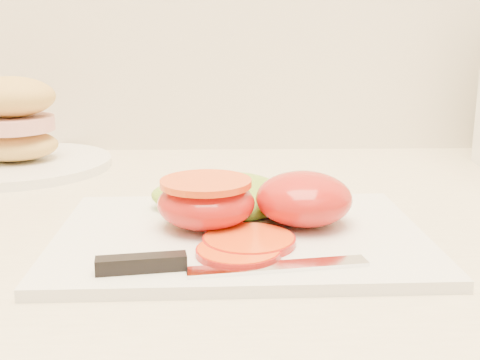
{
  "coord_description": "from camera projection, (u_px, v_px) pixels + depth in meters",
  "views": [
    {
      "loc": [
        -0.23,
        1.07,
        1.12
      ],
      "look_at": [
        -0.22,
        1.59,
        0.99
      ],
      "focal_mm": 45.0,
      "sensor_mm": 36.0,
      "label": 1
    }
  ],
  "objects": [
    {
      "name": "cutting_board",
      "position": [
        240.0,
        236.0,
        0.54
      ],
      "size": [
        0.33,
        0.24,
        0.01
      ],
      "primitive_type": "cube",
      "rotation": [
        0.0,
        0.0,
        0.02
      ],
      "color": "silver",
      "rests_on": "counter"
    },
    {
      "name": "tomato_half_dome",
      "position": [
        304.0,
        199.0,
        0.56
      ],
      "size": [
        0.09,
        0.09,
        0.05
      ],
      "primitive_type": "ellipsoid",
      "color": "#B0220F",
      "rests_on": "cutting_board"
    },
    {
      "name": "tomato_half_cut",
      "position": [
        206.0,
        201.0,
        0.55
      ],
      "size": [
        0.09,
        0.09,
        0.04
      ],
      "color": "#B0220F",
      "rests_on": "cutting_board"
    },
    {
      "name": "tomato_slice_0",
      "position": [
        249.0,
        240.0,
        0.51
      ],
      "size": [
        0.08,
        0.08,
        0.01
      ],
      "primitive_type": "cylinder",
      "color": "orange",
      "rests_on": "cutting_board"
    },
    {
      "name": "tomato_slice_1",
      "position": [
        239.0,
        251.0,
        0.48
      ],
      "size": [
        0.07,
        0.07,
        0.01
      ],
      "primitive_type": "cylinder",
      "color": "orange",
      "rests_on": "cutting_board"
    },
    {
      "name": "lettuce_leaf_0",
      "position": [
        224.0,
        196.0,
        0.6
      ],
      "size": [
        0.16,
        0.11,
        0.03
      ],
      "primitive_type": "ellipsoid",
      "rotation": [
        0.0,
        0.0,
        -0.12
      ],
      "color": "#96C032",
      "rests_on": "cutting_board"
    },
    {
      "name": "lettuce_leaf_1",
      "position": [
        264.0,
        197.0,
        0.61
      ],
      "size": [
        0.12,
        0.1,
        0.02
      ],
      "primitive_type": "ellipsoid",
      "rotation": [
        0.0,
        0.0,
        0.28
      ],
      "color": "#96C032",
      "rests_on": "cutting_board"
    },
    {
      "name": "knife",
      "position": [
        195.0,
        265.0,
        0.45
      ],
      "size": [
        0.21,
        0.04,
        0.01
      ],
      "rotation": [
        0.0,
        0.0,
        0.16
      ],
      "color": "silver",
      "rests_on": "cutting_board"
    },
    {
      "name": "sandwich_plate",
      "position": [
        14.0,
        136.0,
        0.81
      ],
      "size": [
        0.26,
        0.26,
        0.12
      ],
      "rotation": [
        0.0,
        0.0,
        -0.17
      ],
      "color": "white",
      "rests_on": "counter"
    }
  ]
}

